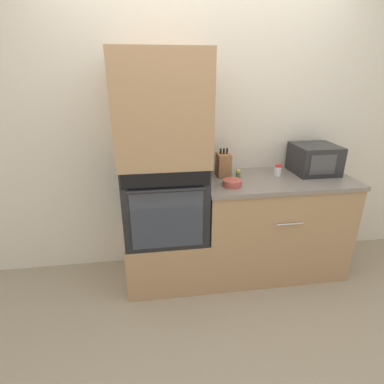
# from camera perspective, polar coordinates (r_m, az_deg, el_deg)

# --- Properties ---
(ground_plane) EXTENTS (12.00, 12.00, 0.00)m
(ground_plane) POSITION_cam_1_polar(r_m,az_deg,el_deg) (2.66, 3.45, -18.88)
(ground_plane) COLOR gray
(wall_back) EXTENTS (8.00, 0.05, 2.50)m
(wall_back) POSITION_cam_1_polar(r_m,az_deg,el_deg) (2.68, 1.36, 11.41)
(wall_back) COLOR beige
(wall_back) RESTS_ON ground_plane
(oven_cabinet_base) EXTENTS (0.67, 0.60, 0.46)m
(oven_cabinet_base) POSITION_cam_1_polar(r_m,az_deg,el_deg) (2.73, -4.81, -11.79)
(oven_cabinet_base) COLOR #A87F56
(oven_cabinet_base) RESTS_ON ground_plane
(wall_oven) EXTENTS (0.65, 0.64, 0.64)m
(wall_oven) POSITION_cam_1_polar(r_m,az_deg,el_deg) (2.47, -5.20, -1.23)
(wall_oven) COLOR black
(wall_oven) RESTS_ON oven_cabinet_base
(oven_cabinet_upper) EXTENTS (0.67, 0.60, 0.80)m
(oven_cabinet_upper) POSITION_cam_1_polar(r_m,az_deg,el_deg) (2.29, -5.84, 15.55)
(oven_cabinet_upper) COLOR #A87F56
(oven_cabinet_upper) RESTS_ON wall_oven
(counter_unit) EXTENTS (1.27, 0.63, 0.90)m
(counter_unit) POSITION_cam_1_polar(r_m,az_deg,el_deg) (2.82, 15.04, -6.07)
(counter_unit) COLOR #A87F56
(counter_unit) RESTS_ON ground_plane
(microwave) EXTENTS (0.36, 0.36, 0.25)m
(microwave) POSITION_cam_1_polar(r_m,az_deg,el_deg) (2.85, 22.27, 5.86)
(microwave) COLOR #232326
(microwave) RESTS_ON counter_unit
(knife_block) EXTENTS (0.11, 0.15, 0.24)m
(knife_block) POSITION_cam_1_polar(r_m,az_deg,el_deg) (2.58, 5.99, 5.20)
(knife_block) COLOR olive
(knife_block) RESTS_ON counter_unit
(bowl) EXTENTS (0.15, 0.15, 0.05)m
(bowl) POSITION_cam_1_polar(r_m,az_deg,el_deg) (2.37, 7.68, 1.75)
(bowl) COLOR #B24C42
(bowl) RESTS_ON counter_unit
(condiment_jar_near) EXTENTS (0.06, 0.06, 0.10)m
(condiment_jar_near) POSITION_cam_1_polar(r_m,az_deg,el_deg) (2.69, 16.06, 4.03)
(condiment_jar_near) COLOR silver
(condiment_jar_near) RESTS_ON counter_unit
(condiment_jar_mid) EXTENTS (0.04, 0.04, 0.08)m
(condiment_jar_mid) POSITION_cam_1_polar(r_m,az_deg,el_deg) (2.52, 8.76, 3.25)
(condiment_jar_mid) COLOR #427047
(condiment_jar_mid) RESTS_ON counter_unit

